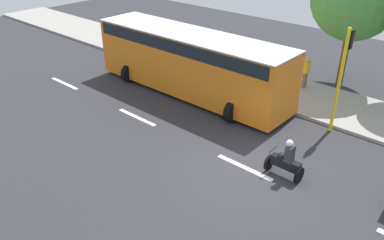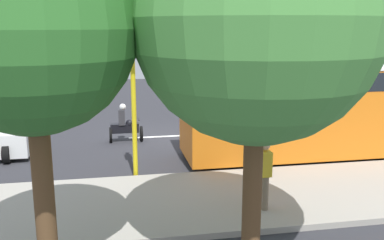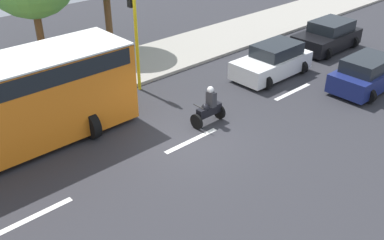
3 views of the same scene
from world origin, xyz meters
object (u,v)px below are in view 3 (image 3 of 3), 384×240
object	(u,v)px
car_black	(328,36)
pedestrian_near_signal	(42,63)
car_dark_blue	(368,74)
motorcycle	(209,108)
car_white	(273,61)
traffic_light_corner	(134,24)

from	to	relation	value
car_black	pedestrian_near_signal	world-z (taller)	pedestrian_near_signal
car_black	pedestrian_near_signal	bearing A→B (deg)	66.52
car_dark_blue	motorcycle	size ratio (longest dim) A/B	2.66
car_black	motorcycle	xyz separation A→B (m)	(-1.56, 10.43, -0.07)
car_white	traffic_light_corner	distance (m)	6.70
motorcycle	pedestrian_near_signal	bearing A→B (deg)	22.43
car_dark_blue	pedestrian_near_signal	bearing A→B (deg)	46.58
car_white	traffic_light_corner	xyz separation A→B (m)	(3.07, 5.53, 2.22)
motorcycle	pedestrian_near_signal	distance (m)	8.05
car_white	motorcycle	size ratio (longest dim) A/B	2.61
car_white	traffic_light_corner	bearing A→B (deg)	61.02
pedestrian_near_signal	traffic_light_corner	world-z (taller)	traffic_light_corner
car_white	pedestrian_near_signal	size ratio (longest dim) A/B	2.36
traffic_light_corner	pedestrian_near_signal	bearing A→B (deg)	43.28
car_black	motorcycle	distance (m)	10.55
car_black	pedestrian_near_signal	distance (m)	14.72
car_dark_blue	car_white	bearing A→B (deg)	28.23
pedestrian_near_signal	car_dark_blue	bearing A→B (deg)	-133.42
car_black	motorcycle	world-z (taller)	motorcycle
car_white	car_dark_blue	size ratio (longest dim) A/B	0.98
car_white	car_dark_blue	world-z (taller)	same
car_dark_blue	traffic_light_corner	world-z (taller)	traffic_light_corner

